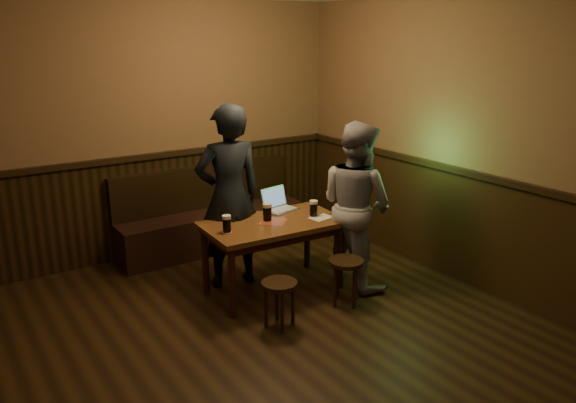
% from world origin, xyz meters
% --- Properties ---
extents(room, '(5.04, 6.04, 2.84)m').
position_xyz_m(room, '(0.00, 0.22, 1.20)').
color(room, black).
rests_on(room, ground).
extents(bench, '(2.20, 0.50, 0.95)m').
position_xyz_m(bench, '(0.76, 2.75, 0.31)').
color(bench, black).
rests_on(bench, ground).
extents(pub_table, '(1.35, 0.82, 0.71)m').
position_xyz_m(pub_table, '(0.76, 1.37, 0.61)').
color(pub_table, '#4F2B16').
rests_on(pub_table, ground).
extents(stool_left, '(0.40, 0.40, 0.42)m').
position_xyz_m(stool_left, '(0.42, 0.72, 0.33)').
color(stool_left, black).
rests_on(stool_left, ground).
extents(stool_right, '(0.33, 0.33, 0.44)m').
position_xyz_m(stool_right, '(1.16, 0.75, 0.35)').
color(stool_right, black).
rests_on(stool_right, ground).
extents(pint_left, '(0.10, 0.10, 0.16)m').
position_xyz_m(pint_left, '(0.26, 1.34, 0.79)').
color(pint_left, red).
rests_on(pint_left, pub_table).
extents(pint_mid, '(0.11, 0.11, 0.17)m').
position_xyz_m(pint_mid, '(0.73, 1.41, 0.79)').
color(pint_mid, red).
rests_on(pint_mid, pub_table).
extents(pint_right, '(0.10, 0.10, 0.16)m').
position_xyz_m(pint_right, '(1.18, 1.29, 0.79)').
color(pint_right, red).
rests_on(pint_right, pub_table).
extents(laptop, '(0.36, 0.31, 0.22)m').
position_xyz_m(laptop, '(1.01, 1.66, 0.76)').
color(laptop, silver).
rests_on(laptop, pub_table).
extents(menu, '(0.24, 0.18, 0.00)m').
position_xyz_m(menu, '(1.22, 1.21, 0.71)').
color(menu, silver).
rests_on(menu, pub_table).
extents(person_suit, '(0.72, 0.53, 1.81)m').
position_xyz_m(person_suit, '(0.50, 1.75, 0.90)').
color(person_suit, black).
rests_on(person_suit, ground).
extents(person_grey, '(0.69, 0.85, 1.64)m').
position_xyz_m(person_grey, '(1.53, 1.07, 0.82)').
color(person_grey, gray).
rests_on(person_grey, ground).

